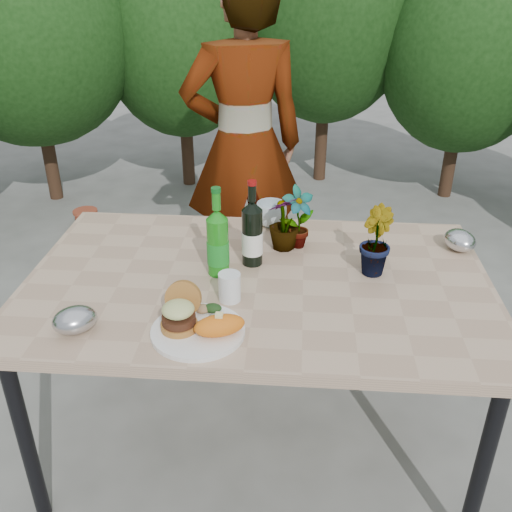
# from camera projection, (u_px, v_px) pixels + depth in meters

# --- Properties ---
(ground) EXTENTS (80.00, 80.00, 0.00)m
(ground) POSITION_uv_depth(u_px,v_px,m) (258.00, 436.00, 2.33)
(ground) COLOR #61615D
(ground) RESTS_ON ground
(patio_table) EXTENTS (1.60, 1.00, 0.75)m
(patio_table) POSITION_uv_depth(u_px,v_px,m) (258.00, 292.00, 2.00)
(patio_table) COLOR tan
(patio_table) RESTS_ON ground
(shrub_hedge) EXTENTS (6.90, 5.10, 2.29)m
(shrub_hedge) POSITION_uv_depth(u_px,v_px,m) (267.00, 69.00, 3.27)
(shrub_hedge) COLOR #382316
(shrub_hedge) RESTS_ON ground
(dinner_plate) EXTENTS (0.28, 0.28, 0.01)m
(dinner_plate) POSITION_uv_depth(u_px,v_px,m) (198.00, 331.00, 1.68)
(dinner_plate) COLOR white
(dinner_plate) RESTS_ON patio_table
(burger_stack) EXTENTS (0.11, 0.16, 0.11)m
(burger_stack) POSITION_uv_depth(u_px,v_px,m) (180.00, 312.00, 1.68)
(burger_stack) COLOR #B7722D
(burger_stack) RESTS_ON dinner_plate
(sweet_potato) EXTENTS (0.17, 0.12, 0.06)m
(sweet_potato) POSITION_uv_depth(u_px,v_px,m) (220.00, 326.00, 1.64)
(sweet_potato) COLOR orange
(sweet_potato) RESTS_ON dinner_plate
(grilled_veg) EXTENTS (0.08, 0.05, 0.03)m
(grilled_veg) POSITION_uv_depth(u_px,v_px,m) (208.00, 308.00, 1.75)
(grilled_veg) COLOR olive
(grilled_veg) RESTS_ON dinner_plate
(wine_bottle) EXTENTS (0.08, 0.08, 0.32)m
(wine_bottle) POSITION_uv_depth(u_px,v_px,m) (252.00, 234.00, 2.01)
(wine_bottle) COLOR black
(wine_bottle) RESTS_ON patio_table
(sparkling_water) EXTENTS (0.08, 0.08, 0.32)m
(sparkling_water) POSITION_uv_depth(u_px,v_px,m) (218.00, 243.00, 1.95)
(sparkling_water) COLOR #1A8017
(sparkling_water) RESTS_ON patio_table
(plastic_cup) EXTENTS (0.07, 0.07, 0.09)m
(plastic_cup) POSITION_uv_depth(u_px,v_px,m) (230.00, 287.00, 1.83)
(plastic_cup) COLOR white
(plastic_cup) RESTS_ON patio_table
(seedling_left) EXTENTS (0.15, 0.14, 0.24)m
(seedling_left) POSITION_uv_depth(u_px,v_px,m) (298.00, 218.00, 2.12)
(seedling_left) COLOR #26591E
(seedling_left) RESTS_ON patio_table
(seedling_mid) EXTENTS (0.13, 0.15, 0.24)m
(seedling_mid) POSITION_uv_depth(u_px,v_px,m) (374.00, 241.00, 1.95)
(seedling_mid) COLOR #2A6021
(seedling_mid) RESTS_ON patio_table
(seedling_right) EXTENTS (0.16, 0.16, 0.21)m
(seedling_right) POSITION_uv_depth(u_px,v_px,m) (284.00, 223.00, 2.12)
(seedling_right) COLOR #2A591E
(seedling_right) RESTS_ON patio_table
(blue_bowl) EXTENTS (0.17, 0.17, 0.10)m
(blue_bowl) POSITION_uv_depth(u_px,v_px,m) (271.00, 214.00, 2.32)
(blue_bowl) COLOR silver
(blue_bowl) RESTS_ON patio_table
(foil_packet_left) EXTENTS (0.17, 0.16, 0.08)m
(foil_packet_left) POSITION_uv_depth(u_px,v_px,m) (75.00, 320.00, 1.68)
(foil_packet_left) COLOR #ACADB3
(foil_packet_left) RESTS_ON patio_table
(foil_packet_right) EXTENTS (0.15, 0.16, 0.08)m
(foil_packet_right) POSITION_uv_depth(u_px,v_px,m) (460.00, 240.00, 2.14)
(foil_packet_right) COLOR silver
(foil_packet_right) RESTS_ON patio_table
(person) EXTENTS (0.72, 0.58, 1.73)m
(person) POSITION_uv_depth(u_px,v_px,m) (244.00, 146.00, 2.90)
(person) COLOR #8A5945
(person) RESTS_ON ground
(terracotta_pot) EXTENTS (0.17, 0.17, 0.14)m
(terracotta_pot) POSITION_uv_depth(u_px,v_px,m) (86.00, 219.00, 4.02)
(terracotta_pot) COLOR #A8442B
(terracotta_pot) RESTS_ON ground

